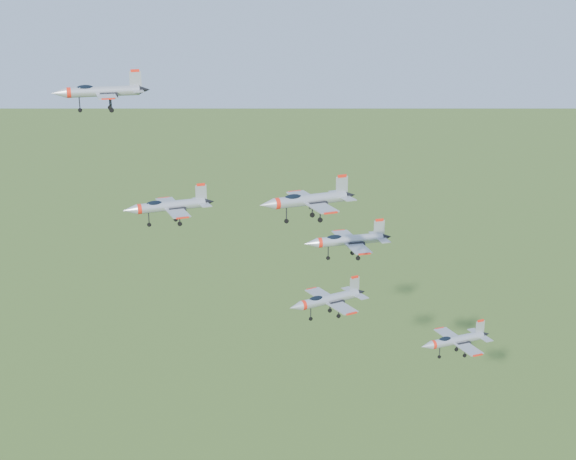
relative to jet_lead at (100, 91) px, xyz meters
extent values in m
cylinder|color=#9CA0A8|center=(0.40, 0.04, -0.03)|extent=(10.29, 2.42, 1.47)
cone|color=#9CA0A8|center=(-5.69, -0.53, -0.03)|extent=(2.17, 1.66, 1.47)
cone|color=black|center=(6.27, 0.59, -0.03)|extent=(1.70, 1.39, 1.25)
ellipsoid|color=black|center=(-2.08, -0.19, 0.52)|extent=(2.58, 1.29, 0.93)
cube|color=#9CA0A8|center=(0.93, -3.10, -0.32)|extent=(3.06, 5.21, 0.16)
cube|color=#9CA0A8|center=(0.33, 3.22, -0.32)|extent=(3.06, 5.21, 0.16)
cube|color=#9CA0A8|center=(5.03, 0.47, 1.49)|extent=(1.70, 0.29, 2.38)
cube|color=red|center=(5.03, 0.47, 2.74)|extent=(1.26, 0.27, 0.40)
cylinder|color=#9CA0A8|center=(8.44, -16.84, -12.79)|extent=(9.04, 2.89, 1.29)
cone|color=#9CA0A8|center=(3.16, -17.82, -12.79)|extent=(2.00, 1.60, 1.29)
cone|color=black|center=(13.53, -15.91, -12.79)|extent=(1.57, 1.33, 1.10)
ellipsoid|color=black|center=(6.29, -17.24, -12.30)|extent=(2.32, 1.31, 0.82)
cube|color=#9CA0A8|center=(9.14, -19.55, -13.04)|extent=(3.04, 4.72, 0.14)
cube|color=#9CA0A8|center=(8.13, -14.07, -13.04)|extent=(3.04, 4.72, 0.14)
cube|color=#9CA0A8|center=(12.45, -16.11, -11.45)|extent=(1.49, 0.39, 2.09)
cube|color=red|center=(12.45, -16.11, -10.35)|extent=(1.10, 0.33, 0.35)
cylinder|color=#9CA0A8|center=(22.75, -35.08, -7.84)|extent=(8.57, 2.90, 1.23)
cone|color=#9CA0A8|center=(17.76, -36.10, -7.84)|extent=(1.91, 1.54, 1.23)
cone|color=black|center=(27.57, -34.10, -7.84)|extent=(1.50, 1.29, 1.04)
ellipsoid|color=black|center=(20.72, -35.50, -7.38)|extent=(2.21, 1.28, 0.78)
cube|color=#9CA0A8|center=(23.47, -37.64, -8.08)|extent=(2.96, 4.51, 0.13)
cube|color=#9CA0A8|center=(22.41, -32.45, -8.08)|extent=(2.96, 4.51, 0.13)
cube|color=#9CA0A8|center=(26.55, -34.31, -6.57)|extent=(1.41, 0.39, 1.98)
cube|color=red|center=(26.55, -34.31, -5.53)|extent=(1.04, 0.34, 0.33)
cylinder|color=#9CA0A8|center=(35.25, -7.86, -22.15)|extent=(10.27, 2.13, 1.47)
cone|color=#9CA0A8|center=(29.15, -8.26, -22.15)|extent=(2.13, 1.60, 1.47)
cone|color=black|center=(41.13, -7.48, -22.15)|extent=(1.66, 1.35, 1.25)
ellipsoid|color=black|center=(32.76, -8.03, -21.59)|extent=(2.56, 1.22, 0.93)
cube|color=#9CA0A8|center=(35.68, -11.02, -22.43)|extent=(2.92, 5.14, 0.16)
cube|color=#9CA0A8|center=(35.27, -4.68, -22.43)|extent=(2.92, 5.14, 0.16)
cube|color=#9CA0A8|center=(39.89, -7.56, -20.62)|extent=(1.71, 0.25, 2.38)
cube|color=red|center=(39.89, -7.56, -19.37)|extent=(1.25, 0.24, 0.40)
cylinder|color=#9CA0A8|center=(27.36, -26.62, -23.47)|extent=(8.31, 3.81, 1.21)
cone|color=#9CA0A8|center=(22.60, -28.21, -23.47)|extent=(1.97, 1.68, 1.21)
cone|color=black|center=(31.94, -25.08, -23.47)|extent=(1.56, 1.39, 1.03)
ellipsoid|color=black|center=(25.42, -27.27, -23.01)|extent=(2.21, 1.47, 0.77)
cube|color=#9CA0A8|center=(28.36, -29.02, -23.70)|extent=(3.33, 4.56, 0.13)
cube|color=#9CA0A8|center=(26.71, -24.09, -23.70)|extent=(3.33, 4.56, 0.13)
cube|color=#9CA0A8|center=(30.97, -25.40, -22.21)|extent=(1.36, 0.55, 1.95)
cube|color=red|center=(30.97, -25.40, -21.19)|extent=(1.01, 0.45, 0.33)
cylinder|color=#9CA0A8|center=(48.68, -18.67, -34.84)|extent=(8.72, 2.94, 1.25)
cone|color=#9CA0A8|center=(43.60, -19.70, -34.84)|extent=(1.94, 1.57, 1.25)
cone|color=black|center=(53.58, -17.68, -34.84)|extent=(1.53, 1.31, 1.06)
ellipsoid|color=black|center=(46.61, -19.09, -34.37)|extent=(2.25, 1.30, 0.79)
cube|color=#9CA0A8|center=(49.40, -21.27, -35.08)|extent=(3.00, 4.58, 0.13)
cube|color=#9CA0A8|center=(48.34, -15.99, -35.08)|extent=(3.00, 4.58, 0.13)
cube|color=#9CA0A8|center=(52.54, -17.89, -33.54)|extent=(1.44, 0.40, 2.02)
cube|color=red|center=(52.54, -17.89, -32.48)|extent=(1.06, 0.34, 0.34)
camera|label=1|loc=(3.53, -117.93, 15.56)|focal=50.00mm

